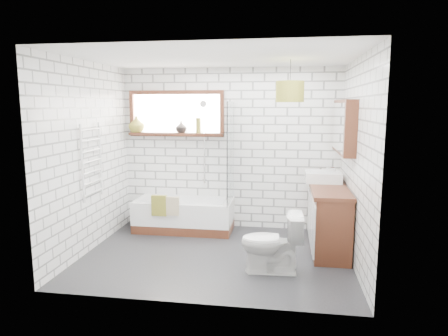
# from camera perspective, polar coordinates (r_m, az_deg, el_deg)

# --- Properties ---
(floor) EXTENTS (3.40, 2.60, 0.01)m
(floor) POSITION_cam_1_polar(r_m,az_deg,el_deg) (5.32, -1.16, -12.38)
(floor) COLOR black
(floor) RESTS_ON ground
(ceiling) EXTENTS (3.40, 2.60, 0.01)m
(ceiling) POSITION_cam_1_polar(r_m,az_deg,el_deg) (4.99, -1.25, 15.57)
(ceiling) COLOR white
(ceiling) RESTS_ON ground
(wall_back) EXTENTS (3.40, 0.01, 2.50)m
(wall_back) POSITION_cam_1_polar(r_m,az_deg,el_deg) (6.28, 0.85, 2.74)
(wall_back) COLOR white
(wall_back) RESTS_ON ground
(wall_front) EXTENTS (3.40, 0.01, 2.50)m
(wall_front) POSITION_cam_1_polar(r_m,az_deg,el_deg) (3.74, -4.65, -1.55)
(wall_front) COLOR white
(wall_front) RESTS_ON ground
(wall_left) EXTENTS (0.01, 2.60, 2.50)m
(wall_left) POSITION_cam_1_polar(r_m,az_deg,el_deg) (5.55, -18.81, 1.44)
(wall_left) COLOR white
(wall_left) RESTS_ON ground
(wall_right) EXTENTS (0.01, 2.60, 2.50)m
(wall_right) POSITION_cam_1_polar(r_m,az_deg,el_deg) (5.00, 18.43, 0.68)
(wall_right) COLOR white
(wall_right) RESTS_ON ground
(window) EXTENTS (1.52, 0.16, 0.68)m
(window) POSITION_cam_1_polar(r_m,az_deg,el_deg) (6.37, -6.85, 7.72)
(window) COLOR #3A1A10
(window) RESTS_ON wall_back
(towel_radiator) EXTENTS (0.06, 0.52, 1.00)m
(towel_radiator) POSITION_cam_1_polar(r_m,az_deg,el_deg) (5.54, -18.38, 0.92)
(towel_radiator) COLOR white
(towel_radiator) RESTS_ON wall_left
(mirror_cabinet) EXTENTS (0.16, 1.20, 0.70)m
(mirror_cabinet) POSITION_cam_1_polar(r_m,az_deg,el_deg) (5.54, 16.74, 5.68)
(mirror_cabinet) COLOR #3A1A10
(mirror_cabinet) RESTS_ON wall_right
(shower_riser) EXTENTS (0.02, 0.02, 1.30)m
(shower_riser) POSITION_cam_1_polar(r_m,az_deg,el_deg) (6.29, -2.82, 3.66)
(shower_riser) COLOR silver
(shower_riser) RESTS_ON wall_back
(bathtub) EXTENTS (1.50, 0.66, 0.48)m
(bathtub) POSITION_cam_1_polar(r_m,az_deg,el_deg) (6.28, -5.71, -6.69)
(bathtub) COLOR white
(bathtub) RESTS_ON floor
(shower_screen) EXTENTS (0.02, 0.72, 1.50)m
(shower_screen) POSITION_cam_1_polar(r_m,az_deg,el_deg) (5.94, 0.96, 2.23)
(shower_screen) COLOR white
(shower_screen) RESTS_ON bathtub
(towel_green) EXTENTS (0.23, 0.06, 0.31)m
(towel_green) POSITION_cam_1_polar(r_m,az_deg,el_deg) (5.99, -9.24, -5.32)
(towel_green) COLOR olive
(towel_green) RESTS_ON bathtub
(towel_beige) EXTENTS (0.21, 0.05, 0.28)m
(towel_beige) POSITION_cam_1_polar(r_m,az_deg,el_deg) (5.94, -7.44, -5.42)
(towel_beige) COLOR tan
(towel_beige) RESTS_ON bathtub
(vanity) EXTENTS (0.48, 1.49, 0.85)m
(vanity) POSITION_cam_1_polar(r_m,az_deg,el_deg) (5.66, 14.64, -6.74)
(vanity) COLOR #3A1A10
(vanity) RESTS_ON floor
(basin) EXTENTS (0.49, 0.43, 0.14)m
(basin) POSITION_cam_1_polar(r_m,az_deg,el_deg) (5.84, 13.95, -1.21)
(basin) COLOR white
(basin) RESTS_ON vanity
(tap) EXTENTS (0.04, 0.04, 0.16)m
(tap) POSITION_cam_1_polar(r_m,az_deg,el_deg) (5.85, 15.53, -0.70)
(tap) COLOR silver
(tap) RESTS_ON vanity
(toilet) EXTENTS (0.44, 0.72, 0.71)m
(toilet) POSITION_cam_1_polar(r_m,az_deg,el_deg) (4.73, 6.79, -10.53)
(toilet) COLOR white
(toilet) RESTS_ON floor
(vase_olive) EXTENTS (0.30, 0.30, 0.26)m
(vase_olive) POSITION_cam_1_polar(r_m,az_deg,el_deg) (6.56, -12.41, 5.94)
(vase_olive) COLOR olive
(vase_olive) RESTS_ON window
(vase_dark) EXTENTS (0.19, 0.19, 0.19)m
(vase_dark) POSITION_cam_1_polar(r_m,az_deg,el_deg) (6.33, -6.14, 5.67)
(vase_dark) COLOR black
(vase_dark) RESTS_ON window
(bottle) EXTENTS (0.09, 0.09, 0.24)m
(bottle) POSITION_cam_1_polar(r_m,az_deg,el_deg) (6.26, -3.69, 5.90)
(bottle) COLOR olive
(bottle) RESTS_ON window
(pendant) EXTENTS (0.36, 0.36, 0.26)m
(pendant) POSITION_cam_1_polar(r_m,az_deg,el_deg) (5.21, 9.39, 10.71)
(pendant) COLOR olive
(pendant) RESTS_ON ceiling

